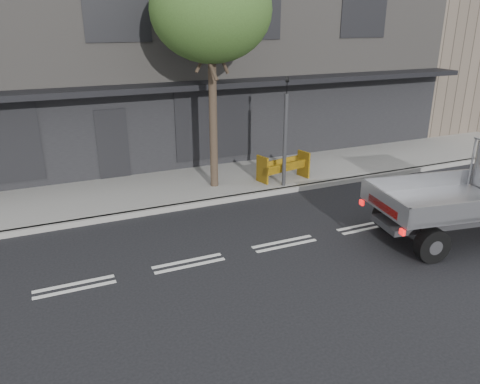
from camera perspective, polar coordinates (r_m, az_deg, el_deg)
The scene contains 8 objects.
ground at distance 10.49m, azimuth -6.27°, elevation -8.66°, with size 80.00×80.00×0.00m, color black.
sidewalk at distance 14.64m, azimuth -11.90°, elevation -0.04°, with size 32.00×3.20×0.15m, color gray.
kerb at distance 13.17m, azimuth -10.40°, elevation -2.27°, with size 32.00×0.20×0.15m, color gray.
building_main at distance 20.30m, azimuth -16.92°, elevation 16.52°, with size 26.00×10.00×8.00m, color slate.
building_neighbour at distance 30.26m, azimuth 26.13°, elevation 18.30°, with size 14.00×10.00×10.00m, color brown.
street_tree at distance 13.87m, azimuth -3.56°, elevation 21.19°, with size 3.40×3.40×6.74m.
traffic_light_pole at distance 14.35m, azimuth 5.51°, elevation 6.50°, with size 0.12×0.12×3.50m.
construction_barrier at distance 14.97m, azimuth 5.74°, elevation 2.91°, with size 1.62×0.65×0.91m, color #FFB20D, non-canonical shape.
Camera 1 is at (-2.62, -8.81, 5.07)m, focal length 35.00 mm.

